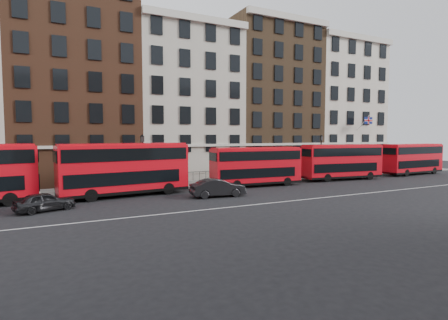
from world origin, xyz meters
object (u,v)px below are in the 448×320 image
bus_c (256,165)px  bus_e (413,158)px  traffic_light (389,156)px  car_rear (45,202)px  car_front (218,188)px  bus_b (125,168)px  bus_d (342,161)px

bus_c → bus_e: (25.07, -0.00, 0.05)m
bus_e → traffic_light: bus_e is taller
bus_e → car_rear: 44.98m
car_rear → bus_c: bearing=-98.2°
bus_c → car_front: 7.50m
bus_b → bus_c: (13.49, 0.01, -0.30)m
bus_b → bus_e: 38.56m
car_front → bus_c: bearing=-52.8°
bus_c → traffic_light: 23.17m
bus_c → car_rear: (-19.73, -3.75, -1.52)m
bus_e → traffic_light: 2.95m
bus_e → bus_c: bearing=178.0°
car_front → traffic_light: traffic_light is taller
bus_b → bus_c: size_ratio=1.14×
car_rear → traffic_light: traffic_light is taller
bus_c → car_rear: size_ratio=2.48×
car_front → traffic_light: bearing=-72.8°
bus_b → bus_e: size_ratio=1.12×
car_rear → car_front: car_front is taller
bus_e → traffic_light: (-2.00, 2.16, 0.19)m
bus_c → bus_e: bearing=3.2°
bus_c → traffic_light: bus_c is taller
bus_b → bus_d: 25.56m
bus_e → traffic_light: bearing=130.8°
bus_b → traffic_light: size_ratio=3.45×
bus_c → bus_e: size_ratio=0.98×
bus_b → traffic_light: (36.56, 2.16, -0.05)m
bus_b → car_front: bus_b is taller
car_rear → traffic_light: (42.80, 5.91, 1.77)m
bus_b → car_rear: size_ratio=2.83×
bus_d → traffic_light: bearing=17.3°
bus_d → car_rear: bearing=-167.1°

